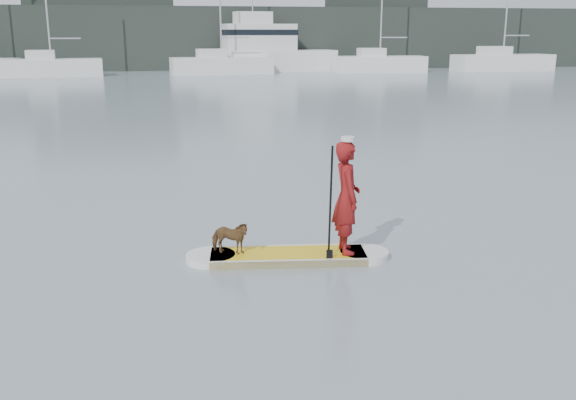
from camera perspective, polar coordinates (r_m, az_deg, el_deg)
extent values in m
plane|color=slate|center=(14.57, 4.42, 0.43)|extent=(140.00, 140.00, 0.00)
cube|color=gold|center=(10.44, 0.00, -5.00)|extent=(2.58, 1.09, 0.12)
cylinder|color=silver|center=(10.44, -6.89, -5.10)|extent=(0.80, 0.80, 0.12)
cylinder|color=silver|center=(10.58, 6.79, -4.83)|extent=(0.80, 0.80, 0.12)
cube|color=silver|center=(10.79, -0.12, -4.34)|extent=(2.49, 0.36, 0.12)
cube|color=silver|center=(10.09, 0.13, -5.70)|extent=(2.49, 0.36, 0.12)
imported|color=maroon|center=(10.25, 5.22, 0.23)|extent=(0.44, 0.67, 1.81)
cylinder|color=silver|center=(10.06, 5.35, 5.43)|extent=(0.22, 0.22, 0.07)
imported|color=#51371C|center=(10.32, -5.22, -3.34)|extent=(0.71, 0.53, 0.55)
cylinder|color=black|center=(9.92, 3.79, -0.40)|extent=(0.07, 0.30, 1.89)
cube|color=black|center=(10.19, 3.70, -5.29)|extent=(0.10, 0.03, 0.32)
cube|color=white|center=(57.78, -20.24, 10.97)|extent=(8.31, 3.68, 1.44)
cube|color=silver|center=(57.77, -21.15, 11.96)|extent=(2.47, 2.15, 0.72)
cylinder|color=#B7B7BC|center=(57.67, -19.20, 13.41)|extent=(2.47, 0.42, 0.10)
cube|color=white|center=(57.68, -5.91, 11.78)|extent=(9.03, 3.71, 1.46)
cube|color=silver|center=(57.47, -6.82, 12.84)|extent=(2.66, 2.17, 0.73)
cylinder|color=#B7B7BC|center=(57.86, -4.72, 14.19)|extent=(2.50, 0.39, 0.10)
cube|color=white|center=(61.11, 8.16, 11.87)|extent=(8.43, 3.06, 1.46)
cube|color=silver|center=(60.85, 7.42, 12.91)|extent=(2.41, 1.99, 0.73)
cylinder|color=#B7B7BC|center=(61.40, 9.40, 14.07)|extent=(2.50, 0.21, 0.10)
cube|color=white|center=(65.94, 18.53, 11.50)|extent=(9.83, 3.54, 1.54)
cube|color=silver|center=(65.38, 17.88, 12.54)|extent=(2.84, 2.18, 0.77)
cylinder|color=#B7B7BC|center=(66.59, 19.69, 13.61)|extent=(2.63, 0.30, 0.11)
cube|color=white|center=(61.83, -1.46, 12.26)|extent=(12.25, 4.96, 1.95)
cube|color=silver|center=(61.47, -2.58, 14.26)|extent=(6.84, 3.64, 2.38)
cube|color=silver|center=(61.35, -3.16, 15.87)|extent=(3.54, 2.38, 1.08)
cube|color=black|center=(61.47, -2.59, 14.67)|extent=(6.96, 3.73, 0.49)
cylinder|color=#B7B7BC|center=(61.39, -3.18, 17.19)|extent=(0.11, 0.11, 1.73)
cube|color=black|center=(66.75, -7.37, 14.07)|extent=(90.00, 6.00, 6.00)
cube|color=black|center=(67.96, -16.21, 14.90)|extent=(14.00, 4.00, 9.00)
cube|color=black|center=(71.02, 7.72, 14.89)|extent=(10.00, 4.00, 8.00)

